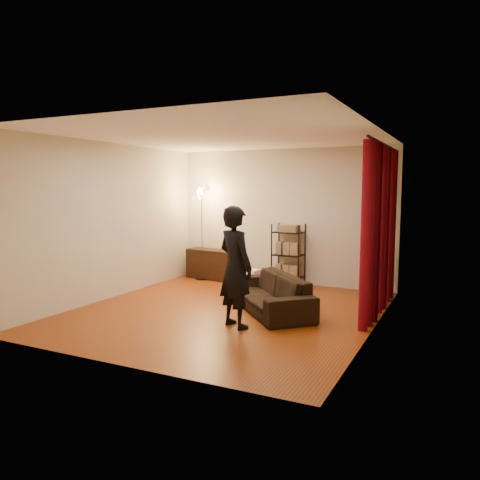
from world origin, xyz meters
The scene contains 14 objects.
floor centered at (0.00, 0.00, 0.00)m, with size 5.00×5.00×0.00m, color #83380D.
ceiling centered at (0.00, 0.00, 2.70)m, with size 5.00×5.00×0.00m, color white.
wall_back centered at (0.00, 2.50, 1.35)m, with size 5.00×5.00×0.00m, color beige.
wall_front centered at (0.00, -2.50, 1.35)m, with size 5.00×5.00×0.00m, color beige.
wall_left centered at (-2.25, 0.00, 1.35)m, with size 5.00×5.00×0.00m, color beige.
wall_right centered at (2.25, 0.00, 1.35)m, with size 5.00×5.00×0.00m, color beige.
curtain_rod centered at (2.15, 1.12, 2.58)m, with size 0.04×0.04×2.65m, color black.
curtain centered at (2.13, 1.12, 1.28)m, with size 0.22×2.65×2.55m, color #71030B, non-canonical shape.
sofa centered at (0.60, 0.32, 0.29)m, with size 1.96×0.77×0.57m, color black.
person centered at (0.50, -0.67, 0.84)m, with size 0.62×0.40×1.68m, color black.
media_cabinet centered at (-1.51, 2.23, 0.31)m, with size 1.07×0.40×0.63m, color black.
storage_boxes centered at (-0.58, 2.17, 0.14)m, with size 0.34×0.27×0.28m, color white, non-canonical shape.
wire_shelf centered at (0.20, 2.28, 0.61)m, with size 0.56×0.39×1.23m, color black, non-canonical shape.
floor_lamp centered at (-1.67, 2.10, 0.99)m, with size 0.36×0.36×1.98m, color silver, non-canonical shape.
Camera 1 is at (3.34, -6.34, 1.92)m, focal length 35.00 mm.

